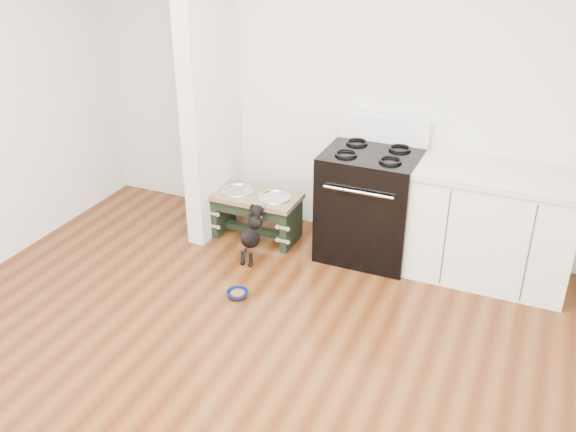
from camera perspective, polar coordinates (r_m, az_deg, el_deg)
name	(u,v)px	position (r m, az deg, el deg)	size (l,w,h in m)	color
ground	(220,410)	(4.03, -6.11, -16.80)	(5.00, 5.00, 0.00)	#431F0C
room_shell	(203,159)	(3.14, -7.54, 5.08)	(5.00, 5.00, 5.00)	silver
partition_wall	(210,82)	(5.51, -6.94, 11.76)	(0.15, 0.80, 2.70)	silver
oven_range	(370,202)	(5.34, 7.30, 1.22)	(0.76, 0.69, 1.14)	black
cabinet_run	(492,226)	(5.22, 17.66, -0.85)	(1.24, 0.64, 0.91)	white
dog_feeder	(256,207)	(5.63, -2.86, 0.79)	(0.76, 0.41, 0.43)	black
puppy	(252,232)	(5.32, -3.19, -1.42)	(0.13, 0.39, 0.47)	black
floor_bowl	(238,294)	(4.95, -4.51, -6.94)	(0.17, 0.17, 0.05)	#0C1857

